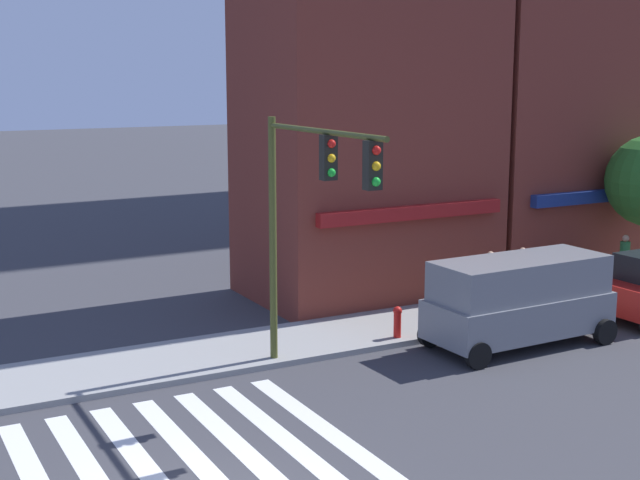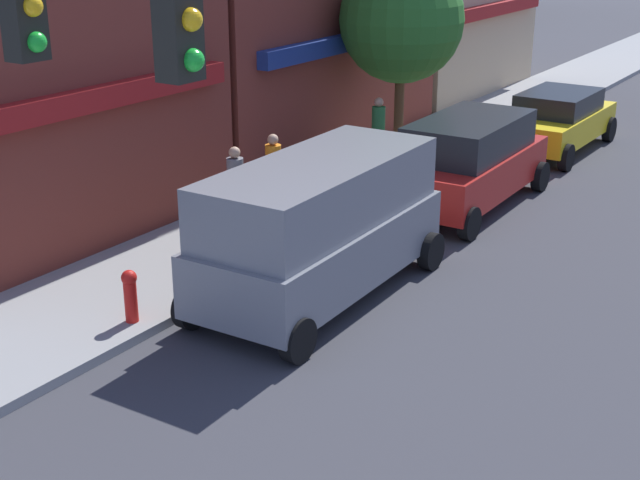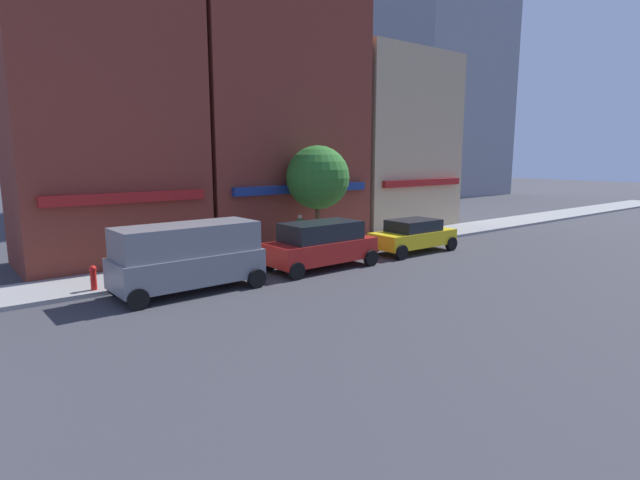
{
  "view_description": "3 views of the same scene",
  "coord_description": "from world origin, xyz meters",
  "px_view_note": "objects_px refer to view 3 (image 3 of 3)",
  "views": [
    {
      "loc": [
        -4.79,
        -12.64,
        7.09
      ],
      "look_at": [
        4.11,
        4.0,
        3.5
      ],
      "focal_mm": 50.0,
      "sensor_mm": 36.0,
      "label": 1
    },
    {
      "loc": [
        -1.02,
        -2.8,
        6.08
      ],
      "look_at": [
        10.37,
        4.7,
        1.0
      ],
      "focal_mm": 50.0,
      "sensor_mm": 36.0,
      "label": 2
    },
    {
      "loc": [
        3.61,
        -11.15,
        4.63
      ],
      "look_at": [
        16.11,
        4.7,
        1.2
      ],
      "focal_mm": 28.0,
      "sensor_mm": 36.0,
      "label": 3
    }
  ],
  "objects_px": {
    "van_grey": "(188,255)",
    "sedan_yellow": "(413,235)",
    "pedestrian_grey_coat": "(189,246)",
    "pedestrian_green_top": "(300,233)",
    "pedestrian_orange_vest": "(217,243)",
    "street_tree": "(318,178)",
    "suv_red": "(321,244)",
    "fire_hydrant": "(93,276)"
  },
  "relations": [
    {
      "from": "sedan_yellow",
      "to": "pedestrian_orange_vest",
      "type": "distance_m",
      "value": 9.44
    },
    {
      "from": "pedestrian_grey_coat",
      "to": "pedestrian_orange_vest",
      "type": "relative_size",
      "value": 1.0
    },
    {
      "from": "sedan_yellow",
      "to": "fire_hydrant",
      "type": "relative_size",
      "value": 5.24
    },
    {
      "from": "van_grey",
      "to": "sedan_yellow",
      "type": "xyz_separation_m",
      "value": [
        11.46,
        0.0,
        -0.44
      ]
    },
    {
      "from": "fire_hydrant",
      "to": "street_tree",
      "type": "height_order",
      "value": "street_tree"
    },
    {
      "from": "pedestrian_orange_vest",
      "to": "street_tree",
      "type": "bearing_deg",
      "value": -79.65
    },
    {
      "from": "van_grey",
      "to": "pedestrian_orange_vest",
      "type": "bearing_deg",
      "value": 46.74
    },
    {
      "from": "pedestrian_grey_coat",
      "to": "fire_hydrant",
      "type": "bearing_deg",
      "value": -62.64
    },
    {
      "from": "pedestrian_orange_vest",
      "to": "fire_hydrant",
      "type": "relative_size",
      "value": 2.1
    },
    {
      "from": "suv_red",
      "to": "sedan_yellow",
      "type": "relative_size",
      "value": 1.07
    },
    {
      "from": "suv_red",
      "to": "pedestrian_orange_vest",
      "type": "bearing_deg",
      "value": 140.17
    },
    {
      "from": "pedestrian_green_top",
      "to": "street_tree",
      "type": "bearing_deg",
      "value": -69.32
    },
    {
      "from": "van_grey",
      "to": "pedestrian_orange_vest",
      "type": "height_order",
      "value": "van_grey"
    },
    {
      "from": "sedan_yellow",
      "to": "fire_hydrant",
      "type": "height_order",
      "value": "sedan_yellow"
    },
    {
      "from": "suv_red",
      "to": "street_tree",
      "type": "distance_m",
      "value": 4.29
    },
    {
      "from": "sedan_yellow",
      "to": "pedestrian_orange_vest",
      "type": "xyz_separation_m",
      "value": [
        -9.04,
        2.71,
        0.23
      ]
    },
    {
      "from": "van_grey",
      "to": "suv_red",
      "type": "xyz_separation_m",
      "value": [
        5.79,
        0.0,
        -0.25
      ]
    },
    {
      "from": "pedestrian_green_top",
      "to": "fire_hydrant",
      "type": "distance_m",
      "value": 9.45
    },
    {
      "from": "fire_hydrant",
      "to": "pedestrian_green_top",
      "type": "bearing_deg",
      "value": 6.44
    },
    {
      "from": "suv_red",
      "to": "street_tree",
      "type": "relative_size",
      "value": 0.96
    },
    {
      "from": "suv_red",
      "to": "street_tree",
      "type": "height_order",
      "value": "street_tree"
    },
    {
      "from": "pedestrian_grey_coat",
      "to": "street_tree",
      "type": "distance_m",
      "value": 7.05
    },
    {
      "from": "suv_red",
      "to": "pedestrian_orange_vest",
      "type": "height_order",
      "value": "suv_red"
    },
    {
      "from": "pedestrian_orange_vest",
      "to": "fire_hydrant",
      "type": "height_order",
      "value": "pedestrian_orange_vest"
    },
    {
      "from": "suv_red",
      "to": "fire_hydrant",
      "type": "bearing_deg",
      "value": 167.59
    },
    {
      "from": "sedan_yellow",
      "to": "pedestrian_green_top",
      "type": "bearing_deg",
      "value": 150.34
    },
    {
      "from": "van_grey",
      "to": "pedestrian_green_top",
      "type": "xyz_separation_m",
      "value": [
        6.72,
        2.76,
        -0.21
      ]
    },
    {
      "from": "pedestrian_orange_vest",
      "to": "street_tree",
      "type": "height_order",
      "value": "street_tree"
    },
    {
      "from": "van_grey",
      "to": "sedan_yellow",
      "type": "bearing_deg",
      "value": -1.44
    },
    {
      "from": "van_grey",
      "to": "pedestrian_grey_coat",
      "type": "distance_m",
      "value": 2.99
    },
    {
      "from": "street_tree",
      "to": "pedestrian_green_top",
      "type": "bearing_deg",
      "value": -177.8
    },
    {
      "from": "van_grey",
      "to": "suv_red",
      "type": "relative_size",
      "value": 1.07
    },
    {
      "from": "sedan_yellow",
      "to": "pedestrian_green_top",
      "type": "relative_size",
      "value": 2.49
    },
    {
      "from": "pedestrian_grey_coat",
      "to": "fire_hydrant",
      "type": "distance_m",
      "value": 4.03
    },
    {
      "from": "sedan_yellow",
      "to": "pedestrian_grey_coat",
      "type": "bearing_deg",
      "value": 165.66
    },
    {
      "from": "suv_red",
      "to": "sedan_yellow",
      "type": "height_order",
      "value": "suv_red"
    },
    {
      "from": "pedestrian_green_top",
      "to": "fire_hydrant",
      "type": "bearing_deg",
      "value": 114.91
    },
    {
      "from": "van_grey",
      "to": "pedestrian_grey_coat",
      "type": "bearing_deg",
      "value": 64.37
    },
    {
      "from": "pedestrian_orange_vest",
      "to": "street_tree",
      "type": "distance_m",
      "value": 5.94
    },
    {
      "from": "fire_hydrant",
      "to": "suv_red",
      "type": "bearing_deg",
      "value": -11.38
    },
    {
      "from": "pedestrian_green_top",
      "to": "street_tree",
      "type": "height_order",
      "value": "street_tree"
    },
    {
      "from": "sedan_yellow",
      "to": "pedestrian_green_top",
      "type": "height_order",
      "value": "pedestrian_green_top"
    }
  ]
}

